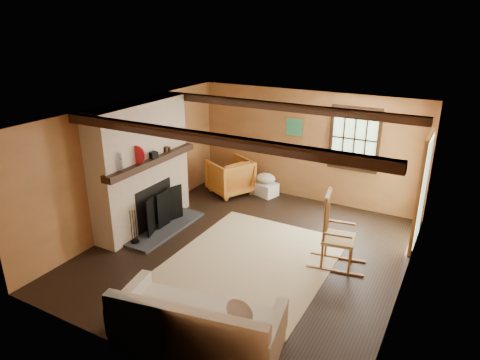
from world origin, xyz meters
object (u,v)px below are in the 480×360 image
Objects in this scene: fireplace at (142,172)px; armchair at (230,176)px; laundry_basket at (266,189)px; sofa at (197,329)px; rocking_chair at (336,236)px.

armchair is at bearing 74.36° from fireplace.
laundry_basket is (1.39, 2.47, -0.95)m from fireplace.
armchair is at bearing 105.21° from sofa.
rocking_chair is (3.65, 0.35, -0.57)m from fireplace.
armchair is (0.62, 2.20, -0.70)m from fireplace.
sofa is 4.30× the size of laundry_basket.
fireplace is at bearing 85.85° from rocking_chair.
rocking_chair is 2.82m from sofa.
fireplace reaches higher than laundry_basket.
fireplace is 2.70× the size of armchair.
fireplace reaches higher than armchair.
armchair reaches higher than laundry_basket.
fireplace is at bearing 12.26° from armchair.
rocking_chair is at bearing -43.22° from laundry_basket.
sofa is 5.00m from armchair.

